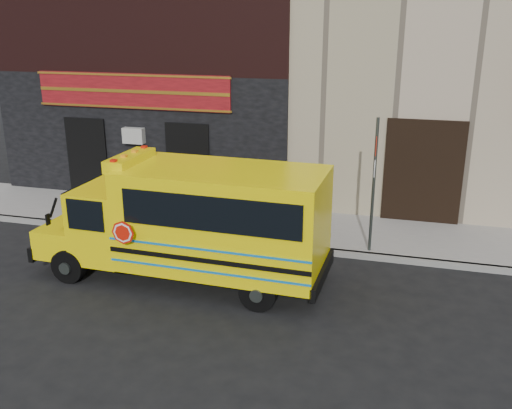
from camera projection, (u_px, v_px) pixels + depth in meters
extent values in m
plane|color=black|center=(235.00, 291.00, 12.90)|extent=(120.00, 120.00, 0.00)
cube|color=gray|center=(263.00, 245.00, 15.25)|extent=(40.00, 0.20, 0.15)
cube|color=gray|center=(276.00, 226.00, 16.63)|extent=(40.00, 3.00, 0.15)
cube|color=tan|center=(319.00, 8.00, 20.55)|extent=(20.00, 10.00, 12.00)
cube|color=black|center=(138.00, 137.00, 18.54)|extent=(10.00, 0.30, 4.00)
cube|color=black|center=(130.00, 24.00, 17.43)|extent=(10.00, 0.28, 3.00)
cube|color=#590C10|center=(132.00, 91.00, 17.91)|extent=(6.50, 0.12, 1.10)
cube|color=black|center=(88.00, 157.00, 19.09)|extent=(1.30, 0.10, 2.50)
cube|color=black|center=(189.00, 164.00, 18.19)|extent=(1.30, 0.10, 2.50)
cylinder|color=black|center=(69.00, 266.00, 13.23)|extent=(0.81, 0.30, 0.80)
cylinder|color=black|center=(112.00, 237.00, 14.96)|extent=(0.81, 0.30, 0.80)
cylinder|color=black|center=(258.00, 292.00, 11.96)|extent=(0.81, 0.30, 0.80)
cylinder|color=black|center=(281.00, 257.00, 13.68)|extent=(0.81, 0.30, 0.80)
cube|color=yellow|center=(74.00, 233.00, 14.09)|extent=(1.06, 2.03, 0.70)
cube|color=black|center=(56.00, 240.00, 14.32)|extent=(0.18, 2.05, 0.35)
cube|color=yellow|center=(112.00, 219.00, 13.63)|extent=(1.26, 2.14, 1.70)
cube|color=black|center=(90.00, 201.00, 13.66)|extent=(0.12, 1.80, 0.90)
cube|color=yellow|center=(224.00, 218.00, 12.74)|extent=(4.57, 2.34, 2.25)
cube|color=black|center=(323.00, 274.00, 12.45)|extent=(0.19, 2.20, 0.30)
cube|color=black|center=(209.00, 214.00, 11.55)|extent=(3.90, 0.16, 0.75)
cube|color=yellow|center=(130.00, 160.00, 12.99)|extent=(0.55, 1.61, 0.28)
cylinder|color=red|center=(123.00, 233.00, 12.08)|extent=(0.52, 0.05, 0.52)
cylinder|color=#39403C|center=(373.00, 189.00, 14.22)|extent=(0.08, 0.08, 3.60)
cube|color=maroon|center=(376.00, 146.00, 13.79)|extent=(0.03, 0.32, 0.45)
cube|color=white|center=(375.00, 168.00, 13.97)|extent=(0.03, 0.32, 0.39)
imported|color=black|center=(103.00, 244.00, 14.00)|extent=(2.01, 0.90, 1.17)
imported|color=black|center=(103.00, 233.00, 13.99)|extent=(0.53, 0.69, 1.71)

